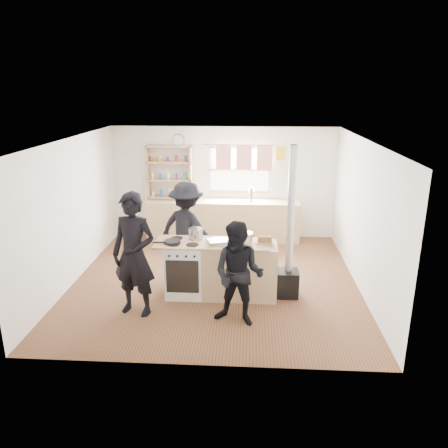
{
  "coord_description": "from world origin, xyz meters",
  "views": [
    {
      "loc": [
        0.6,
        -7.15,
        3.34
      ],
      "look_at": [
        0.17,
        -0.1,
        1.1
      ],
      "focal_mm": 35.0,
      "sensor_mm": 36.0,
      "label": 1
    }
  ],
  "objects": [
    {
      "name": "roast_tray",
      "position": [
        0.1,
        -0.61,
        0.97
      ],
      "size": [
        0.4,
        0.37,
        0.06
      ],
      "color": "silver",
      "rests_on": "cooking_island"
    },
    {
      "name": "thermos",
      "position": [
        0.62,
        2.22,
        1.04
      ],
      "size": [
        0.1,
        0.1,
        0.29
      ],
      "primitive_type": "cylinder",
      "color": "silver",
      "rests_on": "back_counter"
    },
    {
      "name": "stockpot_stove",
      "position": [
        -0.28,
        -0.39,
        1.02
      ],
      "size": [
        0.24,
        0.24,
        0.2
      ],
      "color": "#B0B0B3",
      "rests_on": "cooking_island"
    },
    {
      "name": "stockpot_counter",
      "position": [
        0.52,
        -0.56,
        1.02
      ],
      "size": [
        0.27,
        0.27,
        0.2
      ],
      "color": "silver",
      "rests_on": "cooking_island"
    },
    {
      "name": "ground",
      "position": [
        0.0,
        0.0,
        -0.01
      ],
      "size": [
        5.0,
        5.0,
        0.01
      ],
      "primitive_type": "cube",
      "color": "brown",
      "rests_on": "ground"
    },
    {
      "name": "back_counter",
      "position": [
        0.0,
        2.22,
        0.45
      ],
      "size": [
        3.4,
        0.55,
        0.9
      ],
      "primitive_type": "cube",
      "color": "tan",
      "rests_on": "ground"
    },
    {
      "name": "person_near_right",
      "position": [
        0.46,
        -1.43,
        0.77
      ],
      "size": [
        0.89,
        0.78,
        1.55
      ],
      "primitive_type": "imported",
      "rotation": [
        0.0,
        0.0,
        -0.29
      ],
      "color": "black",
      "rests_on": "ground"
    },
    {
      "name": "person_far",
      "position": [
        -0.53,
        0.33,
        0.86
      ],
      "size": [
        1.28,
        1.03,
        1.73
      ],
      "primitive_type": "imported",
      "rotation": [
        0.0,
        0.0,
        2.74
      ],
      "color": "black",
      "rests_on": "ground"
    },
    {
      "name": "shelving_unit",
      "position": [
        -1.2,
        2.34,
        1.51
      ],
      "size": [
        1.0,
        0.28,
        1.2
      ],
      "color": "tan",
      "rests_on": "back_counter"
    },
    {
      "name": "person_near_left",
      "position": [
        -1.1,
        -1.22,
        0.95
      ],
      "size": [
        0.78,
        0.62,
        1.9
      ],
      "primitive_type": "imported",
      "rotation": [
        0.0,
        0.0,
        -0.26
      ],
      "color": "black",
      "rests_on": "ground"
    },
    {
      "name": "flue_heater",
      "position": [
        1.24,
        -0.51,
        0.66
      ],
      "size": [
        0.35,
        0.35,
        2.5
      ],
      "color": "black",
      "rests_on": "ground"
    },
    {
      "name": "bread_board",
      "position": [
        0.85,
        -0.54,
        0.98
      ],
      "size": [
        0.29,
        0.22,
        0.12
      ],
      "color": "tan",
      "rests_on": "cooking_island"
    },
    {
      "name": "skillet_greens",
      "position": [
        -0.63,
        -0.64,
        0.96
      ],
      "size": [
        0.3,
        0.3,
        0.05
      ],
      "color": "black",
      "rests_on": "cooking_island"
    },
    {
      "name": "cooking_island",
      "position": [
        0.14,
        -0.55,
        0.47
      ],
      "size": [
        1.97,
        0.64,
        0.93
      ],
      "color": "white",
      "rests_on": "ground"
    }
  ]
}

